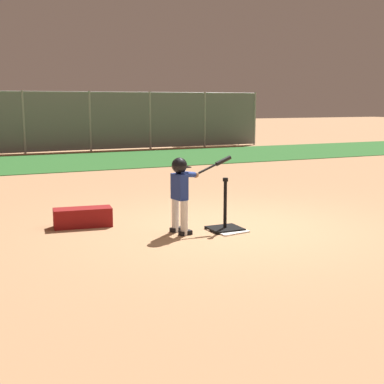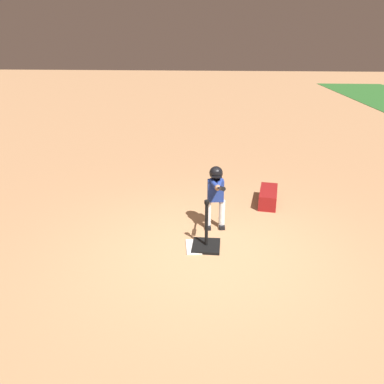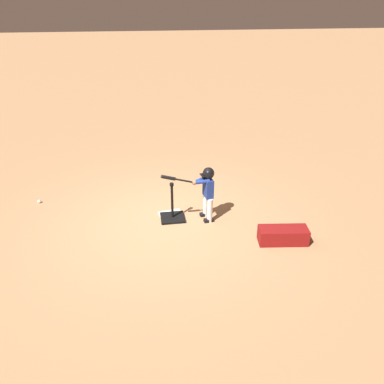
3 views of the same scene
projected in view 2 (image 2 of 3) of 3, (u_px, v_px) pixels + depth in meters
name	position (u px, v px, depth m)	size (l,w,h in m)	color
ground_plane	(212.00, 254.00, 5.45)	(90.00, 90.00, 0.00)	#AD7F56
home_plate	(201.00, 247.00, 5.62)	(0.44, 0.44, 0.02)	white
batting_tee	(206.00, 241.00, 5.60)	(0.46, 0.41, 0.76)	black
batter_child	(216.00, 191.00, 5.96)	(0.99, 0.35, 1.07)	silver
equipment_bag	(268.00, 197.00, 7.15)	(0.84, 0.32, 0.28)	maroon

